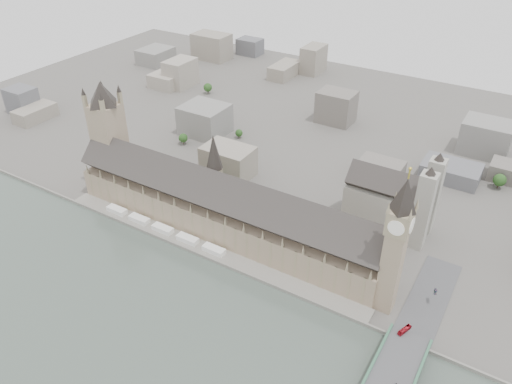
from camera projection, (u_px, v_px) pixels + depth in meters
The scene contains 13 objects.
ground at pixel (209, 244), 387.58m from camera, with size 900.00×900.00×0.00m, color #595651.
embankment_wall at pixel (197, 254), 376.03m from camera, with size 600.00×1.50×3.00m, color slate.
river_terrace at pixel (203, 249), 381.67m from camera, with size 270.00×15.00×2.00m, color slate.
terrace_tents at pixel (163, 229), 397.83m from camera, with size 118.00×7.00×4.00m.
palace_of_westminster at pixel (222, 208), 389.27m from camera, with size 265.00×40.73×55.44m.
elizabeth_tower at pixel (397, 238), 301.40m from camera, with size 17.00×17.00×107.50m.
victoria_tower at pixel (108, 131), 429.23m from camera, with size 30.00×30.00×100.00m.
central_tower at pixel (214, 162), 378.91m from camera, with size 13.00×13.00×48.00m.
westminster_abbey at pixel (392, 201), 393.45m from camera, with size 68.00×36.00×64.00m.
city_skyline_inland at pixel (338, 112), 552.43m from camera, with size 720.00×360.00×38.00m, color gray, non-canonical shape.
park_trees at pixel (240, 196), 430.76m from camera, with size 110.00×30.00×15.00m, color #214719, non-canonical shape.
red_bus_north at pixel (405, 330), 300.88m from camera, with size 2.48×10.58×2.95m, color #A6131E.
car_approach at pixel (435, 292), 329.08m from camera, with size 2.10×5.16×1.50m, color gray.
Camera 1 is at (188.81, -239.03, 245.87)m, focal length 35.00 mm.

